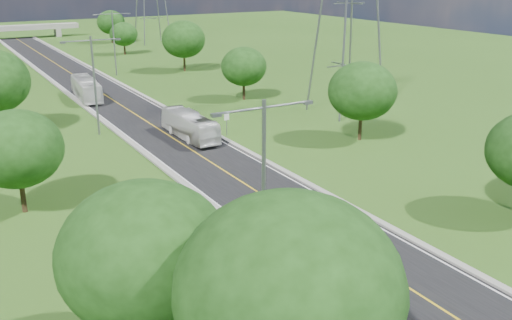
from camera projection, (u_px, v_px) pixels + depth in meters
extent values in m
plane|color=#2C5217|center=(113.00, 101.00, 73.99)|extent=(260.00, 260.00, 0.00)
cube|color=black|center=(100.00, 92.00, 78.90)|extent=(8.00, 150.00, 0.06)
cube|color=gray|center=(69.00, 95.00, 76.85)|extent=(0.50, 150.00, 0.22)
cube|color=gray|center=(130.00, 89.00, 80.90)|extent=(0.50, 150.00, 0.22)
cylinder|color=slate|center=(227.00, 124.00, 58.07)|extent=(0.08, 0.08, 2.40)
cube|color=white|center=(227.00, 117.00, 57.79)|extent=(0.55, 0.04, 0.70)
cube|color=gray|center=(58.00, 32.00, 143.98)|extent=(1.20, 3.00, 2.00)
cube|color=gray|center=(15.00, 28.00, 138.70)|extent=(30.00, 3.00, 1.20)
cylinder|color=slate|center=(264.00, 192.00, 30.22)|extent=(0.22, 0.22, 10.00)
cylinder|color=slate|center=(240.00, 111.00, 28.09)|extent=(2.80, 0.12, 0.12)
cylinder|color=slate|center=(287.00, 104.00, 29.42)|extent=(2.80, 0.12, 0.12)
cube|color=slate|center=(216.00, 115.00, 27.48)|extent=(0.50, 0.25, 0.18)
cube|color=slate|center=(308.00, 102.00, 30.06)|extent=(0.50, 0.25, 0.18)
cylinder|color=slate|center=(95.00, 87.00, 57.25)|extent=(0.22, 0.22, 10.00)
cylinder|color=slate|center=(76.00, 41.00, 55.12)|extent=(2.80, 0.12, 0.12)
cylinder|color=slate|center=(105.00, 39.00, 56.45)|extent=(2.80, 0.12, 0.12)
cube|color=slate|center=(63.00, 43.00, 54.51)|extent=(0.50, 0.25, 0.18)
cube|color=slate|center=(118.00, 39.00, 57.09)|extent=(0.50, 0.25, 0.18)
cylinder|color=slate|center=(114.00, 44.00, 90.01)|extent=(0.22, 0.22, 10.00)
cylinder|color=slate|center=(103.00, 14.00, 87.88)|extent=(2.80, 0.12, 0.12)
cylinder|color=slate|center=(121.00, 14.00, 89.21)|extent=(2.80, 0.12, 0.12)
cube|color=slate|center=(95.00, 15.00, 87.27)|extent=(0.50, 0.25, 0.18)
cube|color=slate|center=(129.00, 14.00, 89.85)|extent=(0.50, 0.25, 0.18)
ellipsoid|color=#17390F|center=(145.00, 255.00, 23.04)|extent=(7.14, 7.14, 6.07)
cylinder|color=black|center=(23.00, 194.00, 39.72)|extent=(0.36, 0.36, 2.70)
ellipsoid|color=#17390F|center=(16.00, 149.00, 38.67)|extent=(6.30, 6.30, 5.36)
ellipsoid|color=#17390F|center=(289.00, 290.00, 19.36)|extent=(7.98, 7.98, 6.78)
cylinder|color=black|center=(360.00, 126.00, 56.59)|extent=(0.36, 0.36, 2.88)
ellipsoid|color=#17390F|center=(362.00, 91.00, 55.47)|extent=(6.72, 6.72, 5.71)
cylinder|color=black|center=(244.00, 90.00, 74.19)|extent=(0.36, 0.36, 2.52)
ellipsoid|color=#17390F|center=(244.00, 66.00, 73.21)|extent=(5.88, 5.88, 5.00)
cylinder|color=black|center=(184.00, 62.00, 94.72)|extent=(0.36, 0.36, 3.06)
ellipsoid|color=#17390F|center=(183.00, 39.00, 93.53)|extent=(7.14, 7.14, 6.07)
cylinder|color=black|center=(125.00, 49.00, 113.30)|extent=(0.36, 0.36, 2.34)
ellipsoid|color=#17390F|center=(124.00, 34.00, 112.39)|extent=(5.46, 5.46, 4.64)
cylinder|color=black|center=(112.00, 37.00, 131.30)|extent=(0.36, 0.36, 2.70)
ellipsoid|color=#17390F|center=(111.00, 22.00, 130.25)|extent=(6.30, 6.30, 5.36)
imported|color=silver|center=(190.00, 126.00, 56.93)|extent=(2.39, 9.50, 2.64)
imported|color=silver|center=(86.00, 89.00, 74.10)|extent=(3.21, 10.29, 2.82)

